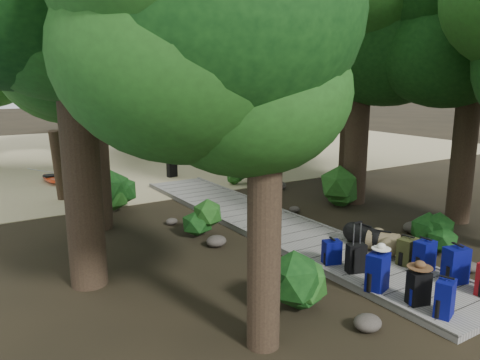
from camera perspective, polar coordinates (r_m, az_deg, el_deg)
ground at (r=11.63m, az=6.69°, el=-6.92°), size 120.00×120.00×0.00m
sand_beach at (r=25.75m, az=-16.33°, el=3.25°), size 40.00×22.00×0.02m
boardwalk at (r=12.37m, az=3.77°, el=-5.41°), size 2.00×12.00×0.12m
backpack_left_a at (r=8.23m, az=23.72°, el=-12.85°), size 0.42×0.36×0.66m
backpack_left_b at (r=8.48m, az=20.94°, el=-12.00°), size 0.40×0.33×0.63m
backpack_left_c at (r=8.74m, az=16.44°, el=-10.47°), size 0.48×0.40×0.76m
backpack_left_d at (r=9.77m, az=11.12°, el=-8.46°), size 0.41×0.35×0.53m
backpack_right_b at (r=9.54m, az=24.82°, el=-9.21°), size 0.47×0.38×0.75m
backpack_right_c at (r=9.89m, az=21.57°, el=-8.43°), size 0.41×0.30×0.67m
backpack_right_d at (r=10.13m, az=19.72°, el=-8.02°), size 0.44×0.35×0.60m
duffel_right_khaki at (r=10.68m, az=17.03°, el=-7.22°), size 0.70×0.79×0.44m
duffel_right_black at (r=10.93m, az=14.91°, el=-6.59°), size 0.47×0.74×0.46m
suitcase_on_boardwalk at (r=9.44m, az=13.95°, el=-9.24°), size 0.41×0.31×0.57m
lone_suitcase_on_sand at (r=18.60m, az=-8.29°, el=1.30°), size 0.42×0.29×0.60m
hat_brown at (r=8.38m, az=21.11°, el=-9.53°), size 0.42×0.42×0.13m
hat_white at (r=8.63m, az=16.86°, el=-7.69°), size 0.34×0.34×0.11m
kayak at (r=18.87m, az=-22.17°, el=0.30°), size 0.91×3.62×0.36m
sun_lounger at (r=20.45m, az=-2.24°, el=2.45°), size 1.25×2.05×0.63m
tree_right_b at (r=13.60m, az=26.60°, el=13.62°), size 4.96×4.96×8.86m
tree_right_c at (r=14.74m, az=14.64°, el=16.56°), size 5.79×5.79×10.03m
tree_right_d at (r=17.71m, az=14.06°, el=18.37°), size 6.33×6.33×11.61m
tree_right_e at (r=19.52m, az=3.37°, el=12.98°), size 4.52×4.52×8.14m
tree_right_f at (r=22.20m, az=5.04°, el=13.64°), size 4.90×4.90×8.75m
tree_left_a at (r=6.17m, az=3.15°, el=8.64°), size 4.10×4.10×6.83m
tree_left_b at (r=8.77m, az=-19.96°, el=18.16°), size 5.35×5.35×9.62m
tree_left_c at (r=12.18m, az=-17.57°, el=12.67°), size 4.61×4.61×8.02m
tree_back_a at (r=23.86m, az=-19.58°, el=12.67°), size 4.94×4.94×8.55m
tree_back_b at (r=25.71m, az=-12.58°, el=13.85°), size 5.22×5.22×9.32m
tree_back_c at (r=27.03m, az=-7.30°, el=12.72°), size 4.54×4.54×8.17m
palm_right_a at (r=17.33m, az=1.50°, el=11.24°), size 4.11×4.11×7.01m
palm_right_b at (r=22.99m, az=-0.43°, el=14.05°), size 4.70×4.70×9.07m
palm_right_c at (r=22.84m, az=-8.41°, el=12.34°), size 4.91×4.91×7.80m
palm_left_a at (r=15.55m, az=-22.56°, el=9.83°), size 4.27×4.27×6.80m
rock_left_a at (r=7.77m, az=15.30°, el=-16.44°), size 0.45×0.41×0.25m
rock_left_b at (r=8.69m, az=3.87°, el=-13.11°), size 0.31×0.28×0.17m
rock_left_c at (r=10.91m, az=-2.90°, el=-7.44°), size 0.48×0.43×0.26m
rock_left_d at (r=12.62m, az=-8.33°, el=-5.02°), size 0.32×0.29×0.18m
rock_right_a at (r=10.61m, az=26.25°, el=-9.50°), size 0.37×0.33×0.20m
rock_right_b at (r=12.59m, az=20.35°, el=-5.45°), size 0.52×0.47×0.29m
rock_right_c at (r=13.70m, az=6.65°, el=-3.57°), size 0.33×0.29×0.18m
rock_right_d at (r=16.51m, az=4.82°, el=-0.64°), size 0.50×0.45×0.28m
shrub_left_a at (r=8.00m, az=6.84°, el=-12.51°), size 1.03×1.03×0.92m
shrub_left_b at (r=11.62m, az=-4.71°, el=-4.67°), size 0.96×0.96×0.87m
shrub_left_c at (r=14.14m, az=-14.86°, el=-1.35°), size 1.29×1.29×1.16m
shrub_right_a at (r=11.39m, az=22.78°, el=-5.91°), size 0.98×0.98×0.88m
shrub_right_b at (r=14.52m, az=11.87°, el=-0.85°), size 1.30×1.30×1.17m
shrub_right_c at (r=17.02m, az=-0.62°, el=0.58°), size 0.82×0.82×0.73m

